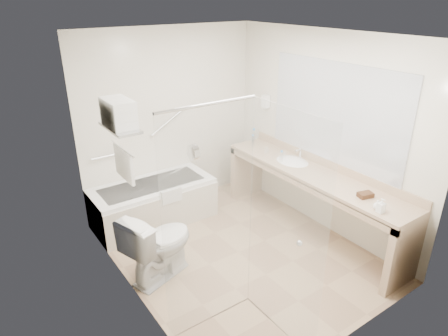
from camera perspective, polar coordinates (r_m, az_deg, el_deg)
floor at (r=4.92m, az=2.05°, el=-11.89°), size 3.20×3.20×0.00m
ceiling at (r=4.02m, az=2.59°, el=18.48°), size 2.60×3.20×0.10m
wall_back at (r=5.60m, az=-7.71°, el=6.75°), size 2.60×0.10×2.50m
wall_front at (r=3.32m, az=19.30°, el=-6.91°), size 2.60×0.10×2.50m
wall_left at (r=3.74m, az=-13.82°, el=-2.63°), size 0.10×3.20×2.50m
wall_right at (r=5.16m, az=13.92°, el=4.78°), size 0.10×3.20×2.50m
bathtub at (r=5.47m, az=-10.01°, el=-4.91°), size 1.60×0.73×0.59m
grab_bar_short at (r=5.32m, az=-16.39°, el=1.63°), size 0.40×0.03×0.03m
grab_bar_long at (r=5.54m, az=-7.97°, el=6.57°), size 0.53×0.03×0.33m
shower_enclosure at (r=3.40m, az=3.17°, el=-8.30°), size 0.96×0.91×2.11m
towel_shelf at (r=3.91m, az=-14.73°, el=6.39°), size 0.24×0.55×0.81m
vanity_counter at (r=5.11m, az=12.42°, el=-2.70°), size 0.55×2.70×0.95m
sink at (r=5.30m, az=9.70°, el=0.68°), size 0.40×0.52×0.14m
faucet at (r=5.36m, az=10.89°, el=2.11°), size 0.03×0.03×0.14m
mirror at (r=4.98m, az=15.46°, el=7.54°), size 0.02×2.00×1.20m
hairdryer_unit at (r=5.78m, az=5.98°, el=9.45°), size 0.08×0.10×0.18m
toilet at (r=4.40m, az=-9.23°, el=-10.71°), size 0.92×0.69×0.80m
amenity_basket at (r=4.56m, az=19.55°, el=-3.64°), size 0.18×0.14×0.05m
soap_bottle_a at (r=4.30m, az=21.47°, el=-5.50°), size 0.08×0.16×0.07m
soap_bottle_b at (r=4.35m, az=21.05°, el=-5.04°), size 0.08×0.10×0.08m
water_bottle_left at (r=5.19m, az=8.20°, el=1.55°), size 0.05×0.05×0.17m
water_bottle_mid at (r=5.86m, az=4.24°, el=4.58°), size 0.07×0.07×0.21m
water_bottle_right at (r=5.74m, az=4.13°, el=3.93°), size 0.05×0.05×0.17m
drinking_glass_near at (r=5.51m, az=6.11°, el=2.57°), size 0.07×0.07×0.08m
drinking_glass_far at (r=5.31m, az=8.46°, el=1.74°), size 0.08×0.08×0.10m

